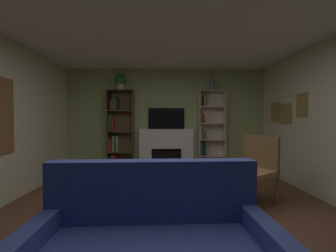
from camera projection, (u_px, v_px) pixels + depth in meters
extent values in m
plane|color=brown|center=(170.00, 226.00, 2.74)|extent=(7.08, 7.08, 0.00)
cube|color=#A0B674|center=(166.00, 120.00, 5.68)|extent=(5.14, 0.06, 2.60)
cube|color=#9E8146|center=(302.00, 105.00, 4.10)|extent=(0.03, 0.30, 0.43)
cube|color=#46555F|center=(301.00, 105.00, 4.10)|extent=(0.01, 0.24, 0.37)
cube|color=#9E8146|center=(286.00, 114.00, 4.65)|extent=(0.03, 0.42, 0.42)
cube|color=slate|center=(285.00, 114.00, 4.65)|extent=(0.01, 0.36, 0.36)
cube|color=#9E8146|center=(275.00, 112.00, 5.08)|extent=(0.03, 0.36, 0.43)
cube|color=#355660|center=(275.00, 112.00, 5.08)|extent=(0.01, 0.30, 0.37)
cube|color=white|center=(170.00, 11.00, 2.67)|extent=(5.14, 6.02, 0.06)
cube|color=white|center=(146.00, 160.00, 5.57)|extent=(0.30, 0.19, 0.59)
cube|color=white|center=(187.00, 160.00, 5.60)|extent=(0.30, 0.19, 0.59)
cube|color=white|center=(166.00, 139.00, 5.57)|extent=(1.35, 0.19, 0.49)
cube|color=black|center=(166.00, 160.00, 5.64)|extent=(0.74, 0.08, 0.59)
cube|color=#535758|center=(167.00, 173.00, 5.35)|extent=(1.45, 0.30, 0.03)
cube|color=black|center=(166.00, 118.00, 5.62)|extent=(0.91, 0.06, 0.52)
cube|color=brown|center=(108.00, 131.00, 5.49)|extent=(0.02, 0.27, 2.05)
cube|color=brown|center=(134.00, 131.00, 5.50)|extent=(0.02, 0.27, 2.05)
cube|color=brown|center=(122.00, 131.00, 5.62)|extent=(0.65, 0.02, 2.05)
cube|color=brown|center=(121.00, 172.00, 5.52)|extent=(0.62, 0.27, 0.02)
cube|color=#356B4D|center=(110.00, 164.00, 5.52)|extent=(0.04, 0.21, 0.38)
cube|color=#B52724|center=(111.00, 166.00, 5.52)|extent=(0.02, 0.22, 0.29)
cube|color=brown|center=(113.00, 163.00, 5.53)|extent=(0.04, 0.20, 0.44)
cube|color=#B02D2E|center=(115.00, 163.00, 5.55)|extent=(0.04, 0.17, 0.42)
cube|color=brown|center=(121.00, 152.00, 5.51)|extent=(0.62, 0.27, 0.02)
cube|color=olive|center=(109.00, 145.00, 5.50)|extent=(0.03, 0.23, 0.34)
cube|color=#BF2E34|center=(112.00, 146.00, 5.51)|extent=(0.04, 0.22, 0.30)
cube|color=beige|center=(114.00, 144.00, 5.52)|extent=(0.02, 0.19, 0.39)
cube|color=#326439|center=(116.00, 144.00, 5.54)|extent=(0.04, 0.16, 0.37)
cube|color=beige|center=(118.00, 144.00, 5.53)|extent=(0.02, 0.17, 0.39)
cube|color=brown|center=(121.00, 131.00, 5.50)|extent=(0.62, 0.27, 0.02)
cube|color=#3C6D4C|center=(110.00, 124.00, 5.51)|extent=(0.04, 0.19, 0.35)
cube|color=#2B7A41|center=(111.00, 122.00, 5.49)|extent=(0.02, 0.23, 0.44)
cube|color=#B8321F|center=(113.00, 124.00, 5.50)|extent=(0.04, 0.21, 0.37)
cube|color=brown|center=(121.00, 111.00, 5.48)|extent=(0.62, 0.27, 0.02)
cube|color=black|center=(109.00, 102.00, 5.48)|extent=(0.04, 0.22, 0.44)
cube|color=olive|center=(112.00, 105.00, 5.50)|extent=(0.03, 0.17, 0.26)
cube|color=red|center=(113.00, 105.00, 5.50)|extent=(0.02, 0.18, 0.29)
cube|color=#257F4E|center=(114.00, 103.00, 5.50)|extent=(0.03, 0.19, 0.37)
cube|color=olive|center=(116.00, 105.00, 5.50)|extent=(0.02, 0.19, 0.27)
cube|color=black|center=(118.00, 104.00, 5.51)|extent=(0.03, 0.17, 0.34)
cube|color=brown|center=(121.00, 90.00, 5.47)|extent=(0.62, 0.27, 0.02)
cube|color=beige|center=(199.00, 131.00, 5.54)|extent=(0.02, 0.28, 2.05)
cube|color=beige|center=(224.00, 131.00, 5.55)|extent=(0.02, 0.28, 2.05)
cube|color=beige|center=(211.00, 131.00, 5.68)|extent=(0.65, 0.02, 2.05)
cube|color=beige|center=(211.00, 172.00, 5.57)|extent=(0.62, 0.28, 0.02)
cube|color=navy|center=(200.00, 165.00, 5.58)|extent=(0.04, 0.20, 0.29)
cube|color=#325686|center=(203.00, 167.00, 5.58)|extent=(0.03, 0.21, 0.22)
cube|color=beige|center=(204.00, 165.00, 5.58)|extent=(0.04, 0.21, 0.29)
cube|color=#2E713A|center=(206.00, 166.00, 5.61)|extent=(0.04, 0.16, 0.24)
cube|color=beige|center=(212.00, 156.00, 5.56)|extent=(0.62, 0.28, 0.02)
cube|color=navy|center=(200.00, 149.00, 5.57)|extent=(0.04, 0.20, 0.33)
cube|color=#26633C|center=(202.00, 149.00, 5.59)|extent=(0.02, 0.17, 0.33)
cube|color=#281F22|center=(203.00, 149.00, 5.58)|extent=(0.03, 0.19, 0.31)
cube|color=#357848|center=(205.00, 148.00, 5.58)|extent=(0.04, 0.20, 0.34)
cube|color=beige|center=(212.00, 139.00, 5.55)|extent=(0.62, 0.28, 0.02)
cube|color=beige|center=(200.00, 132.00, 5.57)|extent=(0.04, 0.19, 0.33)
cube|color=olive|center=(203.00, 133.00, 5.56)|extent=(0.04, 0.20, 0.31)
cube|color=#357750|center=(205.00, 134.00, 5.57)|extent=(0.04, 0.19, 0.23)
cube|color=beige|center=(212.00, 123.00, 5.54)|extent=(0.62, 0.28, 0.02)
cube|color=#AB2231|center=(200.00, 117.00, 5.54)|extent=(0.03, 0.22, 0.31)
cube|color=olive|center=(201.00, 117.00, 5.57)|extent=(0.03, 0.16, 0.28)
cube|color=#985A27|center=(204.00, 119.00, 5.55)|extent=(0.04, 0.22, 0.21)
cube|color=beige|center=(212.00, 107.00, 5.53)|extent=(0.62, 0.28, 0.02)
cube|color=brown|center=(200.00, 102.00, 5.52)|extent=(0.02, 0.24, 0.24)
cube|color=black|center=(202.00, 102.00, 5.54)|extent=(0.04, 0.21, 0.21)
cube|color=olive|center=(204.00, 101.00, 5.53)|extent=(0.04, 0.23, 0.27)
cube|color=#37703A|center=(206.00, 100.00, 5.56)|extent=(0.03, 0.17, 0.32)
cube|color=beige|center=(212.00, 91.00, 5.52)|extent=(0.62, 0.28, 0.02)
cylinder|color=beige|center=(120.00, 87.00, 5.45)|extent=(0.18, 0.18, 0.15)
sphere|color=#327C2E|center=(120.00, 80.00, 5.45)|extent=(0.27, 0.27, 0.27)
cylinder|color=#47679C|center=(212.00, 86.00, 5.51)|extent=(0.14, 0.14, 0.23)
cylinder|color=#4C7F3F|center=(212.00, 79.00, 5.50)|extent=(0.01, 0.01, 0.12)
sphere|color=#D95E98|center=(212.00, 76.00, 5.50)|extent=(0.04, 0.04, 0.04)
cylinder|color=#4C7F3F|center=(212.00, 78.00, 5.47)|extent=(0.01, 0.01, 0.17)
sphere|color=#D95E98|center=(212.00, 74.00, 5.47)|extent=(0.06, 0.06, 0.06)
cube|color=#4151A3|center=(153.00, 191.00, 1.92)|extent=(1.78, 0.20, 0.53)
cylinder|color=brown|center=(277.00, 191.00, 3.38)|extent=(0.04, 0.04, 0.46)
cylinder|color=brown|center=(246.00, 182.00, 3.83)|extent=(0.04, 0.04, 0.46)
cylinder|color=brown|center=(254.00, 199.00, 3.04)|extent=(0.04, 0.04, 0.46)
cylinder|color=brown|center=(223.00, 188.00, 3.49)|extent=(0.04, 0.04, 0.46)
cube|color=#B97655|center=(250.00, 172.00, 3.43)|extent=(0.87, 0.85, 0.08)
cube|color=brown|center=(250.00, 176.00, 3.43)|extent=(0.87, 0.85, 0.04)
cube|color=brown|center=(261.00, 154.00, 3.59)|extent=(0.38, 0.53, 0.60)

